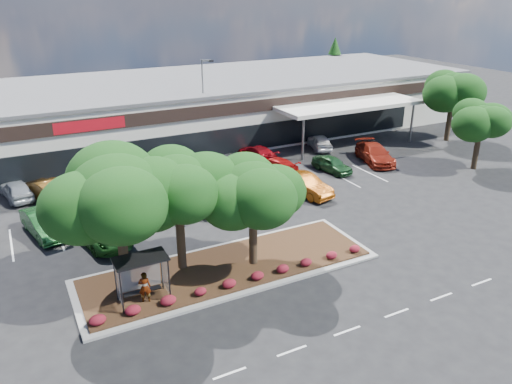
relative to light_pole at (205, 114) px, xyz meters
name	(u,v)px	position (x,y,z in m)	size (l,w,h in m)	color
ground	(292,294)	(-5.35, -25.71, -4.19)	(160.00, 160.00, 0.00)	black
retail_store	(132,113)	(-5.28, 8.20, -1.03)	(80.40, 25.20, 6.25)	silver
landscape_island	(229,268)	(-7.35, -21.71, -4.06)	(18.00, 6.00, 0.26)	#979793
lane_markings	(216,222)	(-5.49, -15.28, -4.18)	(33.12, 20.06, 0.01)	silver
shrub_row	(244,279)	(-7.35, -23.81, -3.68)	(17.00, 0.80, 0.50)	maroon
bus_shelter	(140,266)	(-12.85, -22.76, -1.88)	(2.75, 1.55, 2.59)	black
island_tree_west	(120,224)	(-13.35, -21.21, 0.02)	(7.20, 7.20, 7.89)	#0D3B0E
island_tree_mid	(179,211)	(-9.85, -20.51, -0.27)	(6.60, 6.60, 7.32)	#0D3B0E
island_tree_east	(253,214)	(-5.85, -22.01, -0.68)	(5.80, 5.80, 6.50)	#0D3B0E
tree_east_near	(479,135)	(20.65, -15.71, -0.93)	(5.60, 5.60, 6.51)	#0D3B0E
tree_east_far	(451,106)	(25.65, -7.71, -0.38)	(6.40, 6.40, 7.62)	#0D3B0E
conifer_north_east	(334,67)	(28.65, 18.29, 0.31)	(3.96, 3.96, 9.00)	#0D3B0E
person_waiting	(145,287)	(-12.78, -23.00, -3.04)	(0.64, 0.42, 1.77)	#594C47
light_pole	(205,114)	(0.00, 0.00, 0.00)	(1.43, 0.51, 9.48)	#979793
car_0	(44,223)	(-16.65, -11.70, -3.34)	(1.80, 5.15, 1.70)	#174D1E
car_1	(101,231)	(-13.44, -14.58, -3.39)	(2.65, 5.76, 1.60)	#1D551A
car_2	(164,203)	(-8.23, -12.00, -3.37)	(1.73, 4.96, 1.63)	#A6ADB2
car_3	(189,203)	(-6.48, -12.49, -3.52)	(1.41, 4.03, 1.33)	#184B26
car_4	(223,202)	(-4.15, -13.59, -3.50)	(2.27, 4.93, 1.37)	#9EA4A9
car_5	(258,182)	(0.18, -11.04, -3.53)	(1.40, 4.01, 1.32)	silver
car_6	(305,185)	(3.13, -13.79, -3.35)	(1.78, 5.11, 1.69)	#813907
car_7	(332,164)	(8.29, -10.28, -3.47)	(1.70, 4.23, 1.44)	#1B4520
car_8	(375,154)	(13.56, -9.96, -3.33)	(2.39, 5.88, 1.71)	maroon
car_9	(17,190)	(-17.92, -3.96, -3.41)	(1.84, 4.57, 1.56)	#A4ABB1
car_10	(46,190)	(-15.86, -5.13, -3.35)	(1.78, 5.11, 1.68)	brown
car_11	(96,195)	(-12.43, -7.73, -3.47)	(2.37, 5.14, 1.43)	slate
car_12	(181,180)	(-5.37, -7.66, -3.48)	(1.67, 4.15, 1.41)	black
car_13	(235,171)	(-0.42, -7.75, -3.45)	(2.44, 5.28, 1.47)	silver
car_14	(257,153)	(3.63, -4.31, -3.44)	(2.10, 5.17, 1.50)	maroon
car_15	(275,165)	(3.50, -8.03, -3.48)	(1.98, 4.88, 1.42)	#970D0B
car_16	(320,142)	(11.27, -3.87, -3.42)	(1.81, 4.51, 1.54)	silver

